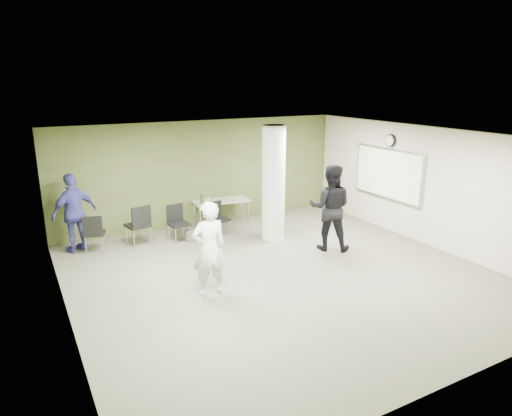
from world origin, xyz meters
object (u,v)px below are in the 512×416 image
man_black (330,208)px  man_blue (74,213)px  woman_white (209,249)px  folding_table (221,202)px  chair_back_left (94,231)px

man_black → man_blue: (-5.17, 2.65, -0.09)m
woman_white → man_black: man_black is taller
man_black → man_blue: man_black is taller
folding_table → man_black: size_ratio=0.77×
chair_back_left → man_blue: 0.59m
folding_table → man_black: man_black is taller
man_blue → chair_back_left: bearing=115.4°
folding_table → man_blue: man_blue is taller
chair_back_left → woman_white: size_ratio=0.51×
woman_white → man_blue: bearing=-61.5°
man_blue → woman_white: bearing=95.4°
chair_back_left → man_black: man_black is taller
chair_back_left → man_black: bearing=170.6°
man_black → folding_table: bearing=-22.7°
woman_white → man_blue: man_blue is taller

